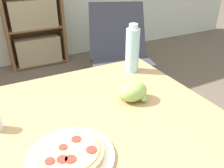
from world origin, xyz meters
The scene contains 7 objects.
dining_table centered at (0.04, 0.02, 0.67)m, with size 1.29×0.85×0.77m.
pizza_on_plate centered at (0.05, -0.15, 0.78)m, with size 0.27×0.27×0.04m.
grape_bunch centered at (0.39, 0.05, 0.81)m, with size 0.13×0.10×0.08m.
drink_bottle centered at (0.55, 0.31, 0.89)m, with size 0.07×0.07×0.25m.
lounge_chair_far centered at (1.05, 1.36, 0.29)m, with size 0.81×0.93×0.88m.
bookshelf centered at (0.43, 2.46, 0.70)m, with size 0.73×0.27×1.47m.
potted_plant_floor centered at (1.40, 2.13, 0.35)m, with size 0.43×0.37×0.64m.
Camera 1 is at (-0.09, -0.68, 1.31)m, focal length 38.00 mm.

